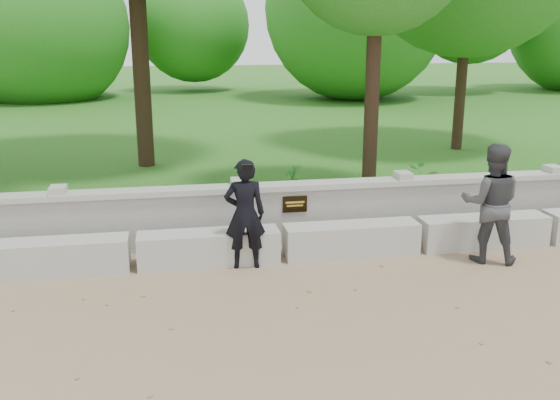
# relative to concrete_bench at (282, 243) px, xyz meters

# --- Properties ---
(ground) EXTENTS (80.00, 80.00, 0.00)m
(ground) POSITION_rel_concrete_bench_xyz_m (-0.00, -1.90, -0.22)
(ground) COLOR #8D7356
(ground) RESTS_ON ground
(lawn) EXTENTS (40.00, 22.00, 0.25)m
(lawn) POSITION_rel_concrete_bench_xyz_m (-0.00, 12.10, -0.10)
(lawn) COLOR #205816
(lawn) RESTS_ON ground
(concrete_bench) EXTENTS (11.90, 0.45, 0.45)m
(concrete_bench) POSITION_rel_concrete_bench_xyz_m (0.00, 0.00, 0.00)
(concrete_bench) COLOR beige
(concrete_bench) RESTS_ON ground
(parapet_wall) EXTENTS (12.50, 0.35, 0.90)m
(parapet_wall) POSITION_rel_concrete_bench_xyz_m (0.00, 0.70, 0.24)
(parapet_wall) COLOR #B3B1A9
(parapet_wall) RESTS_ON ground
(man_main) EXTENTS (0.55, 0.50, 1.48)m
(man_main) POSITION_rel_concrete_bench_xyz_m (-0.53, -0.21, 0.51)
(man_main) COLOR black
(man_main) RESTS_ON ground
(visitor_left) EXTENTS (0.97, 0.88, 1.63)m
(visitor_left) POSITION_rel_concrete_bench_xyz_m (2.77, -0.55, 0.59)
(visitor_left) COLOR #3B3B40
(visitor_left) RESTS_ON ground
(shrub_a) EXTENTS (0.34, 0.31, 0.53)m
(shrub_a) POSITION_rel_concrete_bench_xyz_m (-3.28, 1.40, 0.29)
(shrub_a) COLOR #2B7427
(shrub_a) RESTS_ON lawn
(shrub_b) EXTENTS (0.33, 0.36, 0.53)m
(shrub_b) POSITION_rel_concrete_bench_xyz_m (-1.55, 1.40, 0.29)
(shrub_b) COLOR #2B7427
(shrub_b) RESTS_ON lawn
(shrub_c) EXTENTS (0.67, 0.61, 0.66)m
(shrub_c) POSITION_rel_concrete_bench_xyz_m (2.73, 1.47, 0.36)
(shrub_c) COLOR #2B7427
(shrub_c) RESTS_ON lawn
(shrub_d) EXTENTS (0.37, 0.40, 0.63)m
(shrub_d) POSITION_rel_concrete_bench_xyz_m (0.55, 2.01, 0.34)
(shrub_d) COLOR #2B7427
(shrub_d) RESTS_ON lawn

